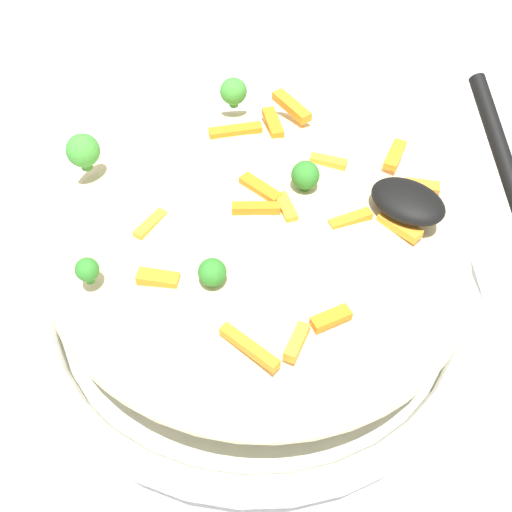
# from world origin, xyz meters

# --- Properties ---
(ground_plane) EXTENTS (2.40, 2.40, 0.00)m
(ground_plane) POSITION_xyz_m (0.00, 0.00, 0.00)
(ground_plane) COLOR silver
(serving_bowl) EXTENTS (0.36, 0.36, 0.05)m
(serving_bowl) POSITION_xyz_m (0.00, 0.00, 0.03)
(serving_bowl) COLOR silver
(serving_bowl) RESTS_ON ground_plane
(pasta_mound) EXTENTS (0.32, 0.31, 0.08)m
(pasta_mound) POSITION_xyz_m (0.00, 0.00, 0.09)
(pasta_mound) COLOR beige
(pasta_mound) RESTS_ON serving_bowl
(carrot_piece_0) EXTENTS (0.02, 0.03, 0.01)m
(carrot_piece_0) POSITION_xyz_m (0.06, 0.04, 0.12)
(carrot_piece_0) COLOR orange
(carrot_piece_0) RESTS_ON pasta_mound
(carrot_piece_1) EXTENTS (0.02, 0.03, 0.01)m
(carrot_piece_1) POSITION_xyz_m (0.05, 0.12, 0.12)
(carrot_piece_1) COLOR orange
(carrot_piece_1) RESTS_ON pasta_mound
(carrot_piece_2) EXTENTS (0.04, 0.01, 0.01)m
(carrot_piece_2) POSITION_xyz_m (-0.01, 0.02, 0.13)
(carrot_piece_2) COLOR orange
(carrot_piece_2) RESTS_ON pasta_mound
(carrot_piece_3) EXTENTS (0.03, 0.02, 0.01)m
(carrot_piece_3) POSITION_xyz_m (0.01, 0.08, 0.12)
(carrot_piece_3) COLOR orange
(carrot_piece_3) RESTS_ON pasta_mound
(carrot_piece_4) EXTENTS (0.01, 0.03, 0.01)m
(carrot_piece_4) POSITION_xyz_m (0.09, -0.07, 0.12)
(carrot_piece_4) COLOR orange
(carrot_piece_4) RESTS_ON pasta_mound
(carrot_piece_5) EXTENTS (0.03, 0.03, 0.01)m
(carrot_piece_5) POSITION_xyz_m (-0.05, 0.09, 0.12)
(carrot_piece_5) COLOR orange
(carrot_piece_5) RESTS_ON pasta_mound
(carrot_piece_6) EXTENTS (0.04, 0.01, 0.01)m
(carrot_piece_6) POSITION_xyz_m (0.06, -0.09, 0.12)
(carrot_piece_6) COLOR orange
(carrot_piece_6) RESTS_ON pasta_mound
(carrot_piece_7) EXTENTS (0.03, 0.03, 0.01)m
(carrot_piece_7) POSITION_xyz_m (-0.00, -0.00, 0.13)
(carrot_piece_7) COLOR orange
(carrot_piece_7) RESTS_ON pasta_mound
(carrot_piece_8) EXTENTS (0.04, 0.04, 0.01)m
(carrot_piece_8) POSITION_xyz_m (-0.07, 0.07, 0.12)
(carrot_piece_8) COLOR orange
(carrot_piece_8) RESTS_ON pasta_mound
(carrot_piece_9) EXTENTS (0.02, 0.03, 0.01)m
(carrot_piece_9) POSITION_xyz_m (0.09, -0.04, 0.12)
(carrot_piece_9) COLOR orange
(carrot_piece_9) RESTS_ON pasta_mound
(carrot_piece_10) EXTENTS (0.04, 0.02, 0.01)m
(carrot_piece_10) POSITION_xyz_m (-0.05, 0.12, 0.12)
(carrot_piece_10) COLOR orange
(carrot_piece_10) RESTS_ON pasta_mound
(carrot_piece_11) EXTENTS (0.01, 0.03, 0.01)m
(carrot_piece_11) POSITION_xyz_m (-0.05, -0.05, 0.12)
(carrot_piece_11) COLOR orange
(carrot_piece_11) RESTS_ON pasta_mound
(carrot_piece_12) EXTENTS (0.03, 0.02, 0.01)m
(carrot_piece_12) POSITION_xyz_m (0.08, 0.10, 0.12)
(carrot_piece_12) COLOR orange
(carrot_piece_12) RESTS_ON pasta_mound
(carrot_piece_13) EXTENTS (0.03, 0.01, 0.01)m
(carrot_piece_13) POSITION_xyz_m (0.09, 0.05, 0.12)
(carrot_piece_13) COLOR orange
(carrot_piece_13) RESTS_ON pasta_mound
(carrot_piece_14) EXTENTS (0.03, 0.02, 0.01)m
(carrot_piece_14) POSITION_xyz_m (-0.02, -0.09, 0.12)
(carrot_piece_14) COLOR orange
(carrot_piece_14) RESTS_ON pasta_mound
(carrot_piece_15) EXTENTS (0.03, 0.02, 0.01)m
(carrot_piece_15) POSITION_xyz_m (0.02, 0.02, 0.13)
(carrot_piece_15) COLOR orange
(carrot_piece_15) RESTS_ON pasta_mound
(broccoli_floret_0) EXTENTS (0.02, 0.02, 0.02)m
(broccoli_floret_0) POSITION_xyz_m (0.02, -0.07, 0.13)
(broccoli_floret_0) COLOR #296820
(broccoli_floret_0) RESTS_ON pasta_mound
(broccoli_floret_1) EXTENTS (0.02, 0.02, 0.03)m
(broccoli_floret_1) POSITION_xyz_m (-0.10, 0.09, 0.13)
(broccoli_floret_1) COLOR #377928
(broccoli_floret_1) RESTS_ON pasta_mound
(broccoli_floret_2) EXTENTS (0.03, 0.03, 0.03)m
(broccoli_floret_2) POSITION_xyz_m (-0.14, -0.04, 0.13)
(broccoli_floret_2) COLOR #377928
(broccoli_floret_2) RESTS_ON pasta_mound
(broccoli_floret_3) EXTENTS (0.02, 0.02, 0.02)m
(broccoli_floret_3) POSITION_xyz_m (0.01, 0.04, 0.14)
(broccoli_floret_3) COLOR #296820
(broccoli_floret_3) RESTS_ON pasta_mound
(broccoli_floret_4) EXTENTS (0.02, 0.02, 0.02)m
(broccoli_floret_4) POSITION_xyz_m (-0.05, -0.11, 0.13)
(broccoli_floret_4) COLOR #296820
(broccoli_floret_4) RESTS_ON pasta_mound
(serving_spoon) EXTENTS (0.13, 0.12, 0.06)m
(serving_spoon) POSITION_xyz_m (0.10, 0.09, 0.14)
(serving_spoon) COLOR black
(serving_spoon) RESTS_ON pasta_mound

